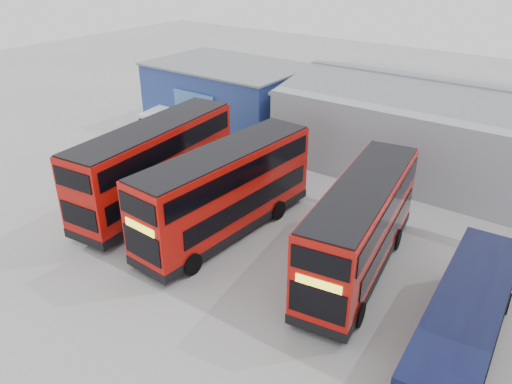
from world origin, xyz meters
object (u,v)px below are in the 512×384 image
at_px(office_block, 228,95).
at_px(double_decker_centre, 226,193).
at_px(single_decker_blue, 463,327).
at_px(panel_van, 166,119).
at_px(double_decker_right, 360,228).
at_px(double_decker_left, 156,166).

distance_m(office_block, double_decker_centre, 17.20).
relative_size(single_decker_blue, panel_van, 2.09).
distance_m(single_decker_blue, panel_van, 28.47).
bearing_deg(single_decker_blue, panel_van, -26.04).
relative_size(office_block, double_decker_right, 1.13).
xyz_separation_m(double_decker_centre, single_decker_blue, (12.62, -1.75, -0.99)).
bearing_deg(double_decker_centre, office_block, 131.49).
bearing_deg(single_decker_blue, double_decker_centre, -11.57).
bearing_deg(single_decker_blue, double_decker_right, -30.07).
height_order(office_block, double_decker_right, office_block).
distance_m(double_decker_centre, panel_van, 16.48).
bearing_deg(office_block, double_decker_centre, -51.22).
height_order(double_decker_centre, single_decker_blue, double_decker_centre).
relative_size(double_decker_centre, single_decker_blue, 1.10).
height_order(office_block, double_decker_centre, office_block).
bearing_deg(double_decker_left, office_block, -73.34).
relative_size(double_decker_left, panel_van, 2.39).
bearing_deg(office_block, panel_van, -124.12).
bearing_deg(double_decker_right, single_decker_blue, -35.23).
xyz_separation_m(double_decker_left, single_decker_blue, (17.85, -1.83, -1.07)).
xyz_separation_m(single_decker_blue, panel_van, (-26.33, 10.82, -0.22)).
bearing_deg(double_decker_right, double_decker_left, 175.38).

